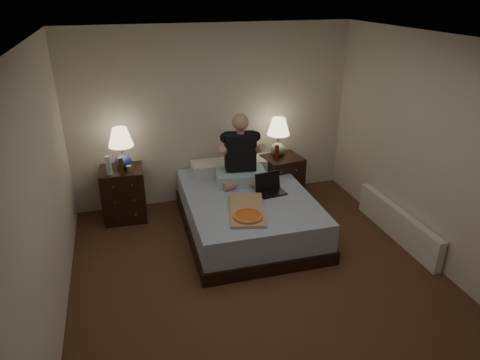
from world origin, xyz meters
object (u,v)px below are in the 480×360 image
object	(u,v)px
lamp_left	(122,149)
person	(241,150)
lamp_right	(278,137)
beer_bottle_right	(277,152)
pizza_box	(248,217)
bed	(247,212)
laptop	(272,185)
nightstand_left	(124,194)
radiator	(397,224)
water_bottle	(109,165)
beer_bottle_left	(121,166)
soda_can	(129,169)
nightstand_right	(282,178)

from	to	relation	value
lamp_left	person	bearing A→B (deg)	-14.47
lamp_right	beer_bottle_right	size ratio (longest dim) A/B	2.43
beer_bottle_right	pizza_box	distance (m)	1.50
bed	laptop	distance (m)	0.48
nightstand_left	radiator	xyz separation A→B (m)	(3.27, -1.49, -0.16)
bed	nightstand_left	bearing A→B (deg)	154.39
water_bottle	pizza_box	world-z (taller)	water_bottle
beer_bottle_left	pizza_box	world-z (taller)	beer_bottle_left
pizza_box	soda_can	bearing A→B (deg)	148.38
nightstand_right	lamp_left	distance (m)	2.32
nightstand_left	laptop	bearing A→B (deg)	-21.54
lamp_right	radiator	bearing A→B (deg)	-54.92
beer_bottle_right	pizza_box	world-z (taller)	beer_bottle_right
bed	beer_bottle_right	bearing A→B (deg)	45.64
bed	lamp_left	world-z (taller)	lamp_left
bed	soda_can	xyz separation A→B (m)	(-1.41, 0.61, 0.52)
pizza_box	radiator	world-z (taller)	pizza_box
nightstand_right	pizza_box	distance (m)	1.63
nightstand_left	soda_can	world-z (taller)	soda_can
laptop	pizza_box	xyz separation A→B (m)	(-0.49, -0.56, -0.08)
water_bottle	pizza_box	bearing A→B (deg)	-40.40
pizza_box	radiator	xyz separation A→B (m)	(1.94, -0.10, -0.35)
person	soda_can	bearing A→B (deg)	179.08
pizza_box	nightstand_right	bearing A→B (deg)	68.38
bed	nightstand_left	world-z (taller)	nightstand_left
beer_bottle_left	radiator	world-z (taller)	beer_bottle_left
beer_bottle_left	person	xyz separation A→B (m)	(1.53, -0.20, 0.14)
bed	nightstand_left	xyz separation A→B (m)	(-1.52, 0.76, 0.11)
lamp_right	laptop	size ratio (longest dim) A/B	1.65
lamp_right	water_bottle	distance (m)	2.36
water_bottle	beer_bottle_left	world-z (taller)	water_bottle
lamp_right	beer_bottle_right	world-z (taller)	lamp_right
bed	soda_can	world-z (taller)	soda_can
lamp_left	beer_bottle_right	distance (m)	2.11
nightstand_right	lamp_right	distance (m)	0.63
nightstand_right	pizza_box	xyz separation A→B (m)	(-0.93, -1.32, 0.21)
water_bottle	beer_bottle_left	size ratio (longest dim) A/B	1.09
soda_can	pizza_box	size ratio (longest dim) A/B	0.13
water_bottle	person	size ratio (longest dim) A/B	0.27
soda_can	beer_bottle_left	size ratio (longest dim) A/B	0.43
water_bottle	beer_bottle_left	distance (m)	0.15
nightstand_left	lamp_right	size ratio (longest dim) A/B	1.30
beer_bottle_left	bed	bearing A→B (deg)	-21.16
laptop	pizza_box	size ratio (longest dim) A/B	0.45
water_bottle	soda_can	bearing A→B (deg)	-3.22
bed	pizza_box	size ratio (longest dim) A/B	2.69
nightstand_left	radiator	world-z (taller)	nightstand_left
person	laptop	world-z (taller)	person
lamp_right	soda_can	size ratio (longest dim) A/B	5.60
beer_bottle_left	pizza_box	distance (m)	1.82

